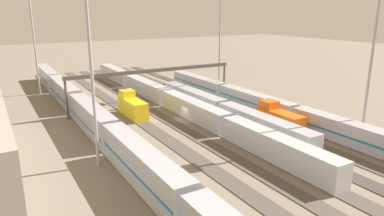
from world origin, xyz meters
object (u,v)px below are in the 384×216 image
(train_on_track_2, at_px, (223,110))
(light_mast_0, at_px, (375,35))
(train_on_track_0, at_px, (288,112))
(signal_gantry, at_px, (154,73))
(light_mast_1, at_px, (32,20))
(train_on_track_7, at_px, (91,118))
(light_mast_3, at_px, (88,26))
(light_mast_2, at_px, (220,26))
(train_on_track_3, at_px, (167,97))
(train_on_track_1, at_px, (278,119))
(train_on_track_5, at_px, (132,106))

(train_on_track_2, xyz_separation_m, light_mast_0, (-21.60, -13.65, 15.83))
(light_mast_0, bearing_deg, train_on_track_0, 14.85)
(train_on_track_0, xyz_separation_m, signal_gantry, (24.65, 17.50, 5.65))
(light_mast_0, height_order, light_mast_1, light_mast_1)
(train_on_track_7, relative_size, light_mast_3, 3.83)
(light_mast_2, bearing_deg, train_on_track_3, 102.67)
(train_on_track_0, distance_m, train_on_track_1, 5.66)
(train_on_track_5, bearing_deg, train_on_track_0, -128.13)
(train_on_track_7, xyz_separation_m, train_on_track_1, (-17.03, -30.00, -0.44))
(train_on_track_2, relative_size, train_on_track_1, 4.72)
(train_on_track_0, relative_size, light_mast_1, 2.96)
(train_on_track_3, height_order, light_mast_3, light_mast_3)
(light_mast_1, bearing_deg, light_mast_3, -179.38)
(light_mast_1, height_order, signal_gantry, light_mast_1)
(train_on_track_5, height_order, light_mast_2, light_mast_2)
(train_on_track_2, height_order, train_on_track_3, same)
(train_on_track_0, height_order, light_mast_2, light_mast_2)
(train_on_track_7, relative_size, train_on_track_1, 11.98)
(light_mast_2, bearing_deg, light_mast_0, -178.33)
(train_on_track_3, bearing_deg, light_mast_0, -153.43)
(signal_gantry, bearing_deg, light_mast_2, -82.00)
(train_on_track_3, relative_size, light_mast_2, 3.43)
(train_on_track_7, relative_size, train_on_track_3, 1.25)
(train_on_track_5, bearing_deg, light_mast_1, 23.39)
(train_on_track_1, bearing_deg, signal_gantry, 24.60)
(train_on_track_0, height_order, light_mast_3, light_mast_3)
(train_on_track_7, height_order, train_on_track_3, train_on_track_7)
(train_on_track_1, bearing_deg, light_mast_3, 87.28)
(train_on_track_1, bearing_deg, light_mast_1, 31.97)
(train_on_track_1, bearing_deg, train_on_track_3, 20.91)
(train_on_track_0, relative_size, train_on_track_7, 0.76)
(light_mast_0, bearing_deg, train_on_track_1, 37.89)
(light_mast_1, bearing_deg, light_mast_0, -146.96)
(train_on_track_2, distance_m, light_mast_3, 34.39)
(train_on_track_2, distance_m, light_mast_1, 55.01)
(light_mast_2, height_order, signal_gantry, light_mast_2)
(train_on_track_3, distance_m, signal_gantry, 6.34)
(train_on_track_5, relative_size, train_on_track_2, 0.21)
(light_mast_2, bearing_deg, light_mast_3, 125.05)
(train_on_track_3, distance_m, light_mast_3, 38.09)
(train_on_track_5, bearing_deg, train_on_track_1, -138.08)
(light_mast_0, bearing_deg, train_on_track_2, 32.28)
(train_on_track_1, distance_m, light_mast_0, 21.08)
(light_mast_2, relative_size, light_mast_3, 0.89)
(train_on_track_1, relative_size, light_mast_1, 0.33)
(light_mast_2, bearing_deg, train_on_track_1, 166.11)
(train_on_track_0, bearing_deg, light_mast_3, 91.60)
(train_on_track_7, height_order, train_on_track_1, same)
(light_mast_3, relative_size, signal_gantry, 0.78)
(train_on_track_3, relative_size, light_mast_0, 3.40)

